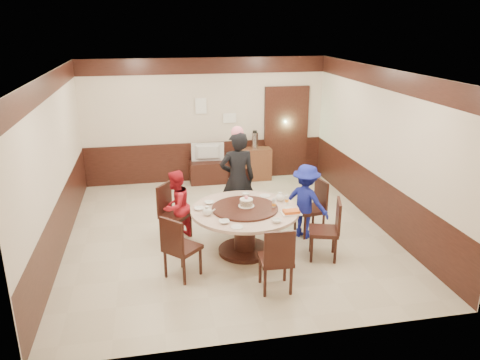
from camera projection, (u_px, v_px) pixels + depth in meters
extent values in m
plane|color=beige|center=(228.00, 232.00, 8.31)|extent=(6.00, 6.00, 0.00)
plane|color=silver|center=(227.00, 71.00, 7.40)|extent=(6.00, 6.00, 0.00)
cube|color=beige|center=(206.00, 121.00, 10.64)|extent=(5.50, 0.04, 2.80)
cube|color=beige|center=(274.00, 231.00, 5.07)|extent=(5.50, 0.04, 2.80)
cube|color=beige|center=(55.00, 165.00, 7.36)|extent=(0.04, 6.00, 2.80)
cube|color=beige|center=(379.00, 148.00, 8.36)|extent=(0.04, 6.00, 2.80)
cube|color=black|center=(228.00, 209.00, 8.16)|extent=(5.50, 6.00, 0.90)
cube|color=black|center=(227.00, 82.00, 7.46)|extent=(5.50, 6.00, 0.35)
cube|color=black|center=(286.00, 133.00, 11.05)|extent=(1.05, 0.08, 2.18)
cube|color=#91E1A7|center=(286.00, 132.00, 11.07)|extent=(0.88, 0.02, 2.05)
cylinder|color=black|center=(245.00, 250.00, 7.59)|extent=(0.85, 0.85, 0.06)
cylinder|color=black|center=(245.00, 232.00, 7.48)|extent=(0.34, 0.34, 0.65)
cylinder|color=tan|center=(245.00, 211.00, 7.36)|extent=(1.71, 1.71, 0.05)
cylinder|color=black|center=(245.00, 208.00, 7.35)|extent=(1.04, 1.04, 0.03)
cube|color=black|center=(310.00, 210.00, 8.11)|extent=(0.51, 0.51, 0.06)
cube|color=black|center=(321.00, 194.00, 8.09)|extent=(0.11, 0.42, 0.50)
cube|color=black|center=(309.00, 222.00, 8.19)|extent=(0.36, 0.36, 0.42)
cube|color=black|center=(240.00, 199.00, 8.62)|extent=(0.53, 0.53, 0.06)
cube|color=black|center=(240.00, 181.00, 8.73)|extent=(0.42, 0.14, 0.50)
cube|color=black|center=(240.00, 211.00, 8.70)|extent=(0.36, 0.36, 0.42)
cube|color=black|center=(176.00, 215.00, 7.90)|extent=(0.61, 0.61, 0.06)
cube|color=black|center=(164.00, 198.00, 7.90)|extent=(0.27, 0.37, 0.50)
cube|color=black|center=(176.00, 228.00, 7.98)|extent=(0.36, 0.36, 0.42)
cube|color=black|center=(182.00, 248.00, 6.74)|extent=(0.62, 0.62, 0.06)
cube|color=black|center=(172.00, 236.00, 6.49)|extent=(0.32, 0.33, 0.50)
cube|color=black|center=(183.00, 263.00, 6.82)|extent=(0.36, 0.36, 0.42)
cube|color=black|center=(276.00, 260.00, 6.42)|extent=(0.46, 0.46, 0.06)
cube|color=black|center=(280.00, 249.00, 6.13)|extent=(0.42, 0.06, 0.50)
cube|color=black|center=(275.00, 275.00, 6.49)|extent=(0.36, 0.36, 0.42)
cube|color=black|center=(324.00, 231.00, 7.28)|extent=(0.55, 0.55, 0.06)
cube|color=black|center=(338.00, 216.00, 7.17)|extent=(0.16, 0.41, 0.50)
cube|color=black|center=(323.00, 245.00, 7.36)|extent=(0.36, 0.36, 0.42)
imported|color=black|center=(237.00, 179.00, 8.35)|extent=(0.64, 0.42, 1.75)
imported|color=#B41824|center=(176.00, 206.00, 7.82)|extent=(0.74, 0.76, 1.24)
imported|color=navy|center=(306.00, 201.00, 7.95)|extent=(0.92, 0.94, 1.29)
cylinder|color=white|center=(246.00, 206.00, 7.39)|extent=(0.26, 0.26, 0.01)
cylinder|color=tan|center=(246.00, 203.00, 7.37)|extent=(0.20, 0.20, 0.09)
cylinder|color=white|center=(246.00, 199.00, 7.36)|extent=(0.21, 0.21, 0.01)
sphere|color=pink|center=(246.00, 197.00, 7.34)|extent=(0.06, 0.06, 0.06)
ellipsoid|color=white|center=(207.00, 212.00, 7.10)|extent=(0.17, 0.15, 0.13)
ellipsoid|color=white|center=(280.00, 197.00, 7.68)|extent=(0.17, 0.15, 0.13)
imported|color=white|center=(209.00, 203.00, 7.56)|extent=(0.15, 0.15, 0.04)
imported|color=white|center=(277.00, 221.00, 6.87)|extent=(0.15, 0.15, 0.05)
imported|color=white|center=(224.00, 222.00, 6.84)|extent=(0.16, 0.16, 0.04)
imported|color=white|center=(288.00, 209.00, 7.30)|extent=(0.13, 0.13, 0.04)
imported|color=white|center=(199.00, 209.00, 7.32)|extent=(0.16, 0.16, 0.04)
imported|color=white|center=(246.00, 194.00, 7.94)|extent=(0.13, 0.13, 0.04)
cylinder|color=white|center=(237.00, 227.00, 6.70)|extent=(0.18, 0.18, 0.01)
cylinder|color=white|center=(265.00, 196.00, 7.90)|extent=(0.18, 0.18, 0.01)
cube|color=white|center=(291.00, 213.00, 7.16)|extent=(0.30, 0.20, 0.02)
cube|color=#D95718|center=(291.00, 212.00, 7.15)|extent=(0.24, 0.15, 0.04)
cylinder|color=white|center=(274.00, 204.00, 7.35)|extent=(0.06, 0.06, 0.16)
cylinder|color=white|center=(287.00, 200.00, 7.52)|extent=(0.06, 0.06, 0.16)
cube|color=black|center=(208.00, 172.00, 10.78)|extent=(0.85, 0.45, 0.50)
imported|color=gray|center=(208.00, 153.00, 10.63)|extent=(0.75, 0.15, 0.43)
cube|color=brown|center=(253.00, 164.00, 10.96)|extent=(0.80, 0.40, 0.75)
cylinder|color=silver|center=(255.00, 140.00, 10.79)|extent=(0.15, 0.15, 0.38)
cube|color=white|center=(201.00, 106.00, 10.47)|extent=(0.25, 0.00, 0.35)
cube|color=white|center=(230.00, 118.00, 10.68)|extent=(0.30, 0.00, 0.22)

